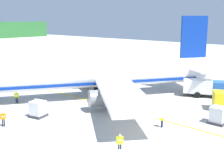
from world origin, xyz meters
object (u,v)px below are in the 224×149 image
crew_supervisor (120,142)px  service_truck_pushback (204,87)px  airliner_foreground (94,75)px  cargo_container_mid (38,109)px  crew_marshaller (17,96)px  crew_loader_left (3,118)px  crew_loader_right (162,119)px  cargo_container_near (218,115)px

crew_supervisor → service_truck_pushback: bearing=6.0°
airliner_foreground → cargo_container_mid: airliner_foreground is taller
cargo_container_mid → crew_marshaller: (1.29, 6.98, -0.02)m
crew_loader_left → crew_supervisor: crew_supervisor is taller
crew_loader_left → cargo_container_mid: bearing=-2.0°
airliner_foreground → crew_loader_right: (-3.68, -13.78, -2.42)m
crew_marshaller → crew_supervisor: crew_supervisor is taller
cargo_container_mid → crew_loader_left: 4.32m
cargo_container_near → crew_loader_left: bearing=133.3°
cargo_container_near → crew_loader_right: cargo_container_near is taller
service_truck_pushback → crew_supervisor: bearing=-174.0°
service_truck_pushback → crew_supervisor: 22.46m
cargo_container_near → crew_marshaller: size_ratio=1.28×
airliner_foreground → crew_supervisor: airliner_foreground is taller
cargo_container_mid → crew_loader_left: (-4.32, 0.15, 0.01)m
crew_supervisor → airliner_foreground: bearing=51.6°
crew_loader_right → crew_supervisor: bearing=-176.6°
airliner_foreground → service_truck_pushback: airliner_foreground is taller
airliner_foreground → crew_loader_right: 14.47m
cargo_container_mid → crew_supervisor: cargo_container_mid is taller
cargo_container_mid → crew_marshaller: 7.10m
airliner_foreground → cargo_container_near: bearing=-85.8°
cargo_container_near → crew_loader_right: bearing=140.7°
airliner_foreground → crew_loader_right: size_ratio=22.08×
cargo_container_mid → crew_marshaller: bearing=79.5°
service_truck_pushback → crew_loader_left: bearing=156.8°
crew_marshaller → crew_loader_right: bearing=-74.5°
service_truck_pushback → crew_loader_left: service_truck_pushback is taller
airliner_foreground → crew_marshaller: 11.24m
cargo_container_near → crew_supervisor: size_ratio=1.16×
crew_loader_right → crew_supervisor: size_ratio=0.93×
service_truck_pushback → crew_supervisor: (-22.34, -2.34, -0.41)m
crew_marshaller → cargo_container_near: bearing=-66.3°
airliner_foreground → crew_loader_left: size_ratio=21.94×
crew_loader_left → crew_supervisor: (3.48, -13.43, 0.07)m
service_truck_pushback → crew_loader_left: 28.11m
crew_loader_right → crew_supervisor: (-7.62, -0.45, 0.08)m
service_truck_pushback → cargo_container_near: (-9.73, -5.97, -0.49)m
airliner_foreground → service_truck_pushback: bearing=-47.1°
airliner_foreground → cargo_container_mid: 10.78m
service_truck_pushback → crew_loader_right: size_ratio=3.79×
crew_supervisor → cargo_container_near: bearing=-16.1°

